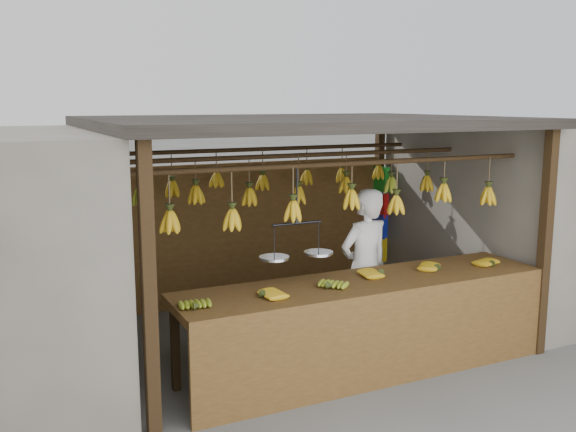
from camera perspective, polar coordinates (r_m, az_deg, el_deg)
ground at (r=7.24m, az=1.04°, el=-10.56°), size 80.00×80.00×0.00m
stall at (r=7.09m, az=-0.10°, el=5.38°), size 4.30×3.30×2.40m
neighbor_right at (r=9.10m, az=21.79°, el=0.49°), size 3.00×3.00×2.30m
counter at (r=6.05m, az=7.45°, el=-7.73°), size 3.69×0.84×0.96m
hanging_bananas at (r=6.84m, az=1.00°, el=2.24°), size 3.56×2.24×0.39m
balance_scale at (r=5.79m, az=0.79°, el=-3.08°), size 0.70×0.26×0.83m
vendor at (r=6.77m, az=6.82°, el=-4.63°), size 0.67×0.50×1.68m
bag_bundles at (r=9.06m, az=8.23°, el=0.13°), size 0.08×0.26×1.32m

